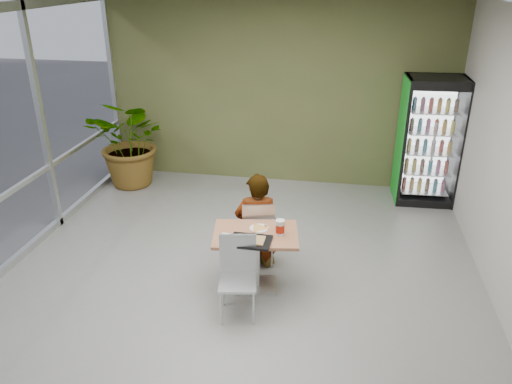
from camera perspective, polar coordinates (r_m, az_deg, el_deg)
ground at (r=6.20m, az=-2.26°, el=-10.89°), size 7.00×7.00×0.00m
room_envelope at (r=5.44m, az=-2.53°, el=3.03°), size 6.00×7.00×3.20m
dining_table at (r=5.93m, az=-0.05°, el=-6.51°), size 1.07×0.83×0.75m
chair_far at (r=6.37m, az=0.23°, el=-4.19°), size 0.49×0.49×0.92m
chair_near at (r=5.55m, az=-2.10°, el=-8.81°), size 0.47×0.48×0.92m
seated_woman at (r=6.43m, az=0.11°, el=-4.41°), size 0.65×0.49×1.57m
pizza_plate at (r=5.90m, az=0.36°, el=-4.09°), size 0.32×0.30×0.03m
soda_cup at (r=5.75m, az=2.76°, el=-4.10°), size 0.11×0.11×0.19m
napkin_stack at (r=5.74m, az=-3.45°, el=-5.10°), size 0.15×0.15×0.02m
cafeteria_tray at (r=5.62m, az=-0.62°, el=-5.66°), size 0.47×0.34×0.03m
beverage_fridge at (r=8.52m, az=19.18°, el=5.50°), size 0.97×0.76×2.05m
potted_plant at (r=9.00m, az=-13.91°, el=5.57°), size 1.64×1.48×1.60m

